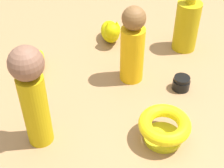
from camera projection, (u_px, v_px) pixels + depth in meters
The scene contains 8 objects.
ground at pixel (112, 97), 0.89m from camera, with size 2.00×2.00×0.00m, color #936D47.
bowl at pixel (164, 127), 0.75m from camera, with size 0.12×0.12×0.06m.
nail_polish_jar at pixel (181, 82), 0.90m from camera, with size 0.05×0.05×0.04m.
cat_figurine at pixel (111, 31), 1.07m from camera, with size 0.13×0.06×0.09m.
person_figure_child at pixel (32, 94), 0.69m from camera, with size 0.08×0.08×0.25m.
banana at pixel (34, 68), 0.94m from camera, with size 0.16×0.05×0.05m, color #E0B40A.
bottle_tall at pixel (187, 25), 1.01m from camera, with size 0.07×0.07×0.20m.
person_figure_adult at pixel (133, 46), 0.88m from camera, with size 0.08×0.08×0.22m.
Camera 1 is at (0.64, -0.12, 0.60)m, focal length 53.63 mm.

